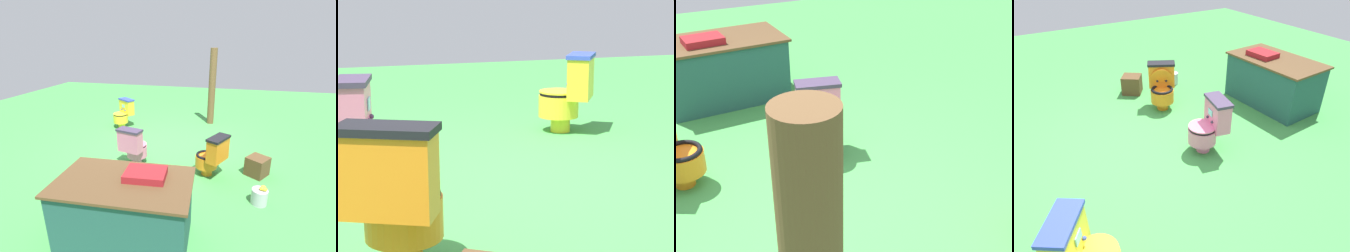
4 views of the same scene
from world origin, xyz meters
The scene contains 8 objects.
ground centered at (0.00, 0.00, 0.00)m, with size 14.00×14.00×0.00m, color #429947.
toilet_yellow centered at (1.34, -1.05, 0.37)m, with size 0.61×0.63×0.73m.
toilet_orange centered at (-1.05, 0.92, 0.37)m, with size 0.62×0.58×0.73m.
toilet_pink centered at (0.33, 0.86, 0.37)m, with size 0.50×0.57×0.73m.
vendor_table centered at (-0.22, 2.56, 0.39)m, with size 1.50×0.94×0.85m.
wooden_post centered at (-0.84, -1.87, 0.99)m, with size 0.18×0.18×1.97m, color brown.
small_crate centered at (-1.81, 0.71, 0.16)m, with size 0.31×0.32×0.32m, color brown.
lemon_bucket centered at (-1.77, 1.53, 0.12)m, with size 0.22×0.22×0.28m.
Camera 1 is at (-1.21, 4.68, 2.19)m, focal length 26.59 mm.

